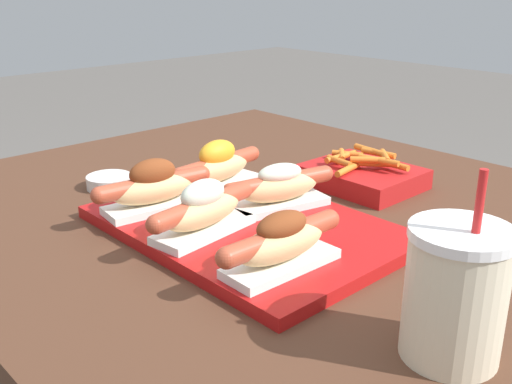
{
  "coord_description": "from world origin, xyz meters",
  "views": [
    {
      "loc": [
        0.65,
        -0.64,
        1.04
      ],
      "look_at": [
        0.05,
        -0.08,
        0.74
      ],
      "focal_mm": 42.0,
      "sensor_mm": 36.0,
      "label": 1
    }
  ],
  "objects_px": {
    "hot_dog_3": "(217,167)",
    "fries_basket": "(363,175)",
    "sauce_bowl": "(109,181)",
    "hot_dog_1": "(203,210)",
    "serving_tray": "(246,227)",
    "hot_dog_0": "(153,187)",
    "hot_dog_4": "(280,187)",
    "hot_dog_2": "(282,242)",
    "drink_cup": "(455,293)"
  },
  "relations": [
    {
      "from": "hot_dog_3",
      "to": "hot_dog_2",
      "type": "bearing_deg",
      "value": -25.08
    },
    {
      "from": "hot_dog_4",
      "to": "drink_cup",
      "type": "bearing_deg",
      "value": -19.37
    },
    {
      "from": "drink_cup",
      "to": "hot_dog_3",
      "type": "bearing_deg",
      "value": 166.73
    },
    {
      "from": "serving_tray",
      "to": "hot_dog_3",
      "type": "relative_size",
      "value": 2.26
    },
    {
      "from": "hot_dog_0",
      "to": "hot_dog_2",
      "type": "distance_m",
      "value": 0.27
    },
    {
      "from": "serving_tray",
      "to": "hot_dog_1",
      "type": "distance_m",
      "value": 0.09
    },
    {
      "from": "hot_dog_0",
      "to": "drink_cup",
      "type": "relative_size",
      "value": 0.99
    },
    {
      "from": "fries_basket",
      "to": "serving_tray",
      "type": "bearing_deg",
      "value": -87.66
    },
    {
      "from": "serving_tray",
      "to": "hot_dog_1",
      "type": "bearing_deg",
      "value": -95.08
    },
    {
      "from": "hot_dog_0",
      "to": "serving_tray",
      "type": "bearing_deg",
      "value": 29.09
    },
    {
      "from": "hot_dog_3",
      "to": "fries_basket",
      "type": "height_order",
      "value": "hot_dog_3"
    },
    {
      "from": "serving_tray",
      "to": "fries_basket",
      "type": "distance_m",
      "value": 0.29
    },
    {
      "from": "hot_dog_4",
      "to": "drink_cup",
      "type": "xyz_separation_m",
      "value": [
        0.36,
        -0.13,
        0.02
      ]
    },
    {
      "from": "fries_basket",
      "to": "hot_dog_1",
      "type": "bearing_deg",
      "value": -89.14
    },
    {
      "from": "serving_tray",
      "to": "hot_dog_3",
      "type": "bearing_deg",
      "value": 155.73
    },
    {
      "from": "serving_tray",
      "to": "sauce_bowl",
      "type": "relative_size",
      "value": 5.61
    },
    {
      "from": "drink_cup",
      "to": "fries_basket",
      "type": "height_order",
      "value": "drink_cup"
    },
    {
      "from": "hot_dog_0",
      "to": "sauce_bowl",
      "type": "relative_size",
      "value": 2.47
    },
    {
      "from": "sauce_bowl",
      "to": "drink_cup",
      "type": "xyz_separation_m",
      "value": [
        0.67,
        -0.01,
        0.06
      ]
    },
    {
      "from": "serving_tray",
      "to": "hot_dog_1",
      "type": "relative_size",
      "value": 2.27
    },
    {
      "from": "hot_dog_0",
      "to": "fries_basket",
      "type": "distance_m",
      "value": 0.38
    },
    {
      "from": "hot_dog_2",
      "to": "serving_tray",
      "type": "bearing_deg",
      "value": 154.12
    },
    {
      "from": "hot_dog_0",
      "to": "drink_cup",
      "type": "bearing_deg",
      "value": 2.03
    },
    {
      "from": "hot_dog_2",
      "to": "sauce_bowl",
      "type": "distance_m",
      "value": 0.45
    },
    {
      "from": "hot_dog_1",
      "to": "hot_dog_4",
      "type": "xyz_separation_m",
      "value": [
        0.0,
        0.15,
        -0.0
      ]
    },
    {
      "from": "serving_tray",
      "to": "fries_basket",
      "type": "bearing_deg",
      "value": 92.34
    },
    {
      "from": "hot_dog_4",
      "to": "sauce_bowl",
      "type": "distance_m",
      "value": 0.33
    },
    {
      "from": "sauce_bowl",
      "to": "hot_dog_1",
      "type": "bearing_deg",
      "value": -4.9
    },
    {
      "from": "hot_dog_2",
      "to": "sauce_bowl",
      "type": "bearing_deg",
      "value": 177.27
    },
    {
      "from": "serving_tray",
      "to": "hot_dog_0",
      "type": "distance_m",
      "value": 0.15
    },
    {
      "from": "serving_tray",
      "to": "hot_dog_4",
      "type": "bearing_deg",
      "value": 93.85
    },
    {
      "from": "hot_dog_3",
      "to": "hot_dog_4",
      "type": "height_order",
      "value": "hot_dog_3"
    },
    {
      "from": "hot_dog_4",
      "to": "hot_dog_2",
      "type": "bearing_deg",
      "value": -44.39
    },
    {
      "from": "hot_dog_3",
      "to": "fries_basket",
      "type": "relative_size",
      "value": 1.04
    },
    {
      "from": "hot_dog_1",
      "to": "hot_dog_3",
      "type": "height_order",
      "value": "hot_dog_3"
    },
    {
      "from": "hot_dog_0",
      "to": "hot_dog_4",
      "type": "relative_size",
      "value": 1.01
    },
    {
      "from": "hot_dog_0",
      "to": "hot_dog_2",
      "type": "relative_size",
      "value": 0.99
    },
    {
      "from": "hot_dog_2",
      "to": "hot_dog_4",
      "type": "distance_m",
      "value": 0.2
    },
    {
      "from": "serving_tray",
      "to": "drink_cup",
      "type": "relative_size",
      "value": 2.25
    },
    {
      "from": "serving_tray",
      "to": "hot_dog_3",
      "type": "xyz_separation_m",
      "value": [
        -0.14,
        0.06,
        0.05
      ]
    },
    {
      "from": "sauce_bowl",
      "to": "fries_basket",
      "type": "height_order",
      "value": "fries_basket"
    },
    {
      "from": "hot_dog_0",
      "to": "hot_dog_2",
      "type": "height_order",
      "value": "hot_dog_0"
    },
    {
      "from": "hot_dog_1",
      "to": "fries_basket",
      "type": "xyz_separation_m",
      "value": [
        -0.01,
        0.36,
        -0.03
      ]
    },
    {
      "from": "serving_tray",
      "to": "hot_dog_4",
      "type": "xyz_separation_m",
      "value": [
        -0.0,
        0.07,
        0.04
      ]
    },
    {
      "from": "hot_dog_1",
      "to": "sauce_bowl",
      "type": "bearing_deg",
      "value": 175.1
    },
    {
      "from": "hot_dog_0",
      "to": "fries_basket",
      "type": "relative_size",
      "value": 1.04
    },
    {
      "from": "hot_dog_3",
      "to": "hot_dog_4",
      "type": "distance_m",
      "value": 0.14
    },
    {
      "from": "hot_dog_3",
      "to": "sauce_bowl",
      "type": "relative_size",
      "value": 2.48
    },
    {
      "from": "sauce_bowl",
      "to": "drink_cup",
      "type": "relative_size",
      "value": 0.4
    },
    {
      "from": "drink_cup",
      "to": "serving_tray",
      "type": "bearing_deg",
      "value": 171.41
    }
  ]
}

